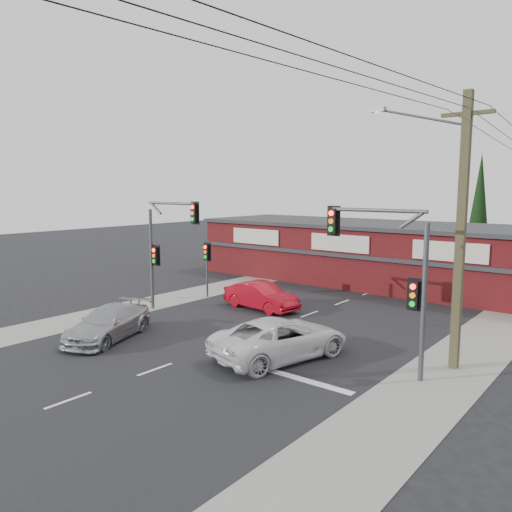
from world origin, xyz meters
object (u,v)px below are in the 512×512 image
Objects in this scene: silver_suv at (108,323)px; shop_building at (380,253)px; white_suv at (281,338)px; red_sedan at (261,296)px; utility_pole at (457,223)px.

shop_building is at bearing 59.33° from silver_suv.
white_suv is 1.17× the size of silver_suv.
silver_suv is at bearing 172.98° from red_sedan.
white_suv is 17.57m from shop_building.
white_suv reaches higher than red_sedan.
red_sedan is at bearing -98.72° from shop_building.
utility_pole is (5.54, 3.10, 4.60)m from white_suv.
shop_building is (-3.82, 17.10, 1.34)m from white_suv.
shop_building is at bearing -62.91° from white_suv.
utility_pole reaches higher than silver_suv.
red_sedan reaches higher than silver_suv.
silver_suv is 14.97m from utility_pole.
utility_pole is at bearing -56.24° from shop_building.
silver_suv is 0.18× the size of shop_building.
utility_pole reaches higher than white_suv.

